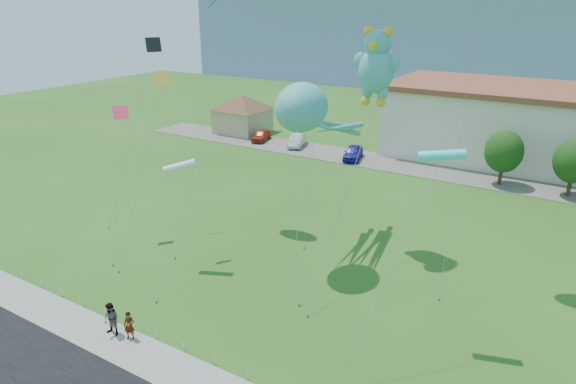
# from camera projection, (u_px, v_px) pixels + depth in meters

# --- Properties ---
(ground) EXTENTS (160.00, 160.00, 0.00)m
(ground) POSITION_uv_depth(u_px,v_px,m) (187.00, 332.00, 28.13)
(ground) COLOR #285317
(ground) RESTS_ON ground
(sidewalk) EXTENTS (80.00, 2.50, 0.10)m
(sidewalk) POSITION_uv_depth(u_px,v_px,m) (150.00, 359.00, 25.92)
(sidewalk) COLOR gray
(sidewalk) RESTS_ON ground
(parking_strip) EXTENTS (70.00, 6.00, 0.06)m
(parking_strip) POSITION_uv_depth(u_px,v_px,m) (404.00, 166.00, 56.04)
(parking_strip) COLOR #59544C
(parking_strip) RESTS_ON ground
(hill_ridge) EXTENTS (160.00, 50.00, 25.00)m
(hill_ridge) POSITION_uv_depth(u_px,v_px,m) (533.00, 20.00, 119.44)
(hill_ridge) COLOR gray
(hill_ridge) RESTS_ON ground
(pavilion) EXTENTS (9.20, 9.20, 5.00)m
(pavilion) POSITION_uv_depth(u_px,v_px,m) (242.00, 110.00, 69.11)
(pavilion) COLOR tan
(pavilion) RESTS_ON ground
(rope_fence) EXTENTS (26.05, 0.05, 0.50)m
(rope_fence) POSITION_uv_depth(u_px,v_px,m) (170.00, 340.00, 27.01)
(rope_fence) COLOR white
(rope_fence) RESTS_ON ground
(tree_near) EXTENTS (3.60, 3.60, 5.47)m
(tree_near) POSITION_uv_depth(u_px,v_px,m) (504.00, 152.00, 49.17)
(tree_near) COLOR #3F2B19
(tree_near) RESTS_ON ground
(tree_mid) EXTENTS (3.60, 3.60, 5.47)m
(tree_mid) POSITION_uv_depth(u_px,v_px,m) (574.00, 161.00, 46.23)
(tree_mid) COLOR #3F2B19
(tree_mid) RESTS_ON ground
(pedestrian_left) EXTENTS (0.70, 0.62, 1.61)m
(pedestrian_left) POSITION_uv_depth(u_px,v_px,m) (129.00, 326.00, 27.13)
(pedestrian_left) COLOR gray
(pedestrian_left) RESTS_ON sidewalk
(pedestrian_right) EXTENTS (0.98, 0.79, 1.91)m
(pedestrian_right) POSITION_uv_depth(u_px,v_px,m) (111.00, 319.00, 27.40)
(pedestrian_right) COLOR gray
(pedestrian_right) RESTS_ON sidewalk
(parked_car_red) EXTENTS (2.56, 4.31, 1.38)m
(parked_car_red) POSITION_uv_depth(u_px,v_px,m) (261.00, 135.00, 65.57)
(parked_car_red) COLOR #A42A14
(parked_car_red) RESTS_ON parking_strip
(parked_car_silver) EXTENTS (2.89, 4.74, 1.47)m
(parked_car_silver) POSITION_uv_depth(u_px,v_px,m) (297.00, 140.00, 63.12)
(parked_car_silver) COLOR #B6B6BD
(parked_car_silver) RESTS_ON parking_strip
(parked_car_blue) EXTENTS (2.84, 4.78, 1.52)m
(parked_car_blue) POSITION_uv_depth(u_px,v_px,m) (353.00, 153.00, 57.97)
(parked_car_blue) COLOR navy
(parked_car_blue) RESTS_ON parking_strip
(octopus_kite) EXTENTS (4.47, 12.36, 12.30)m
(octopus_kite) POSITION_uv_depth(u_px,v_px,m) (312.00, 116.00, 33.40)
(octopus_kite) COLOR teal
(octopus_kite) RESTS_ON ground
(teddy_bear_kite) EXTENTS (3.29, 12.34, 15.44)m
(teddy_bear_kite) POSITION_uv_depth(u_px,v_px,m) (376.00, 65.00, 34.41)
(teddy_bear_kite) COLOR teal
(teddy_bear_kite) RESTS_ON ground
(small_kite_yellow) EXTENTS (1.29, 5.99, 12.53)m
(small_kite_yellow) POSITION_uv_depth(u_px,v_px,m) (158.00, 102.00, 34.04)
(small_kite_yellow) COLOR gold
(small_kite_yellow) RESTS_ON ground
(small_kite_black) EXTENTS (3.07, 4.97, 14.35)m
(small_kite_black) POSITION_uv_depth(u_px,v_px,m) (148.00, 69.00, 38.46)
(small_kite_black) COLOR black
(small_kite_black) RESTS_ON ground
(small_kite_cyan) EXTENTS (2.36, 8.01, 10.49)m
(small_kite_cyan) POSITION_uv_depth(u_px,v_px,m) (441.00, 157.00, 24.64)
(small_kite_cyan) COLOR #36E8F7
(small_kite_cyan) RESTS_ON ground
(small_kite_white) EXTENTS (2.22, 6.08, 7.39)m
(small_kite_white) POSITION_uv_depth(u_px,v_px,m) (180.00, 167.00, 33.17)
(small_kite_white) COLOR white
(small_kite_white) RESTS_ON ground
(small_kite_pink) EXTENTS (3.89, 5.56, 9.84)m
(small_kite_pink) POSITION_uv_depth(u_px,v_px,m) (120.00, 128.00, 36.90)
(small_kite_pink) COLOR #D52F53
(small_kite_pink) RESTS_ON ground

